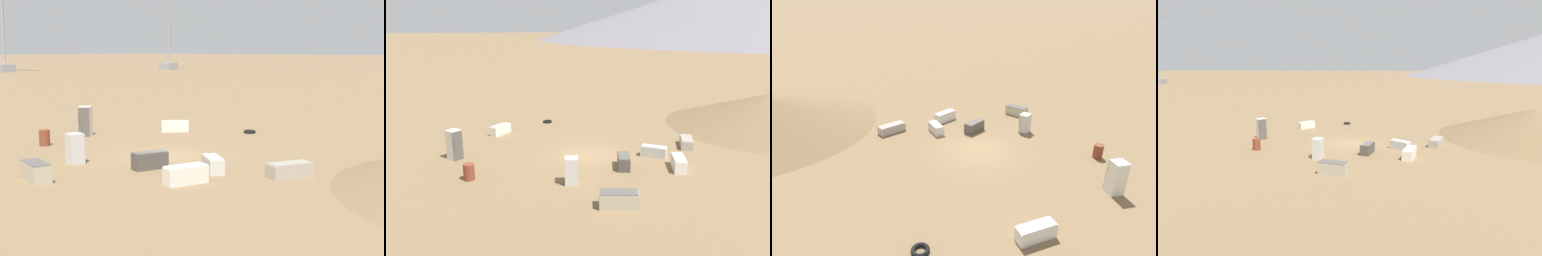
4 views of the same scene
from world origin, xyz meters
The scene contains 12 objects.
ground_plane centered at (0.00, 0.00, 0.00)m, with size 1000.00×1000.00×0.00m, color brown.
dirt_mound centered at (16.05, 3.22, 1.33)m, with size 16.13×16.13×2.65m.
discarded_fridge_0 centered at (-8.01, 1.49, 0.91)m, with size 0.99×0.99×1.82m.
discarded_fridge_1 centered at (3.84, -1.22, 0.33)m, with size 1.61×1.46×0.67m.
discarded_fridge_2 centered at (-5.00, 6.30, 0.35)m, with size 1.65×1.65×0.71m.
discarded_fridge_3 centered at (-0.67, -7.00, 0.38)m, with size 1.88×1.20×0.76m.
discarded_fridge_4 centered at (1.34, -2.53, 0.38)m, with size 1.11×1.67×0.76m.
discarded_fridge_5 centered at (-2.07, -3.93, 0.70)m, with size 0.79×0.83×1.41m.
discarded_fridge_6 centered at (6.85, 0.05, 0.30)m, with size 1.54×2.05×0.60m.
discarded_fridge_7 centered at (4.26, -3.51, 0.36)m, with size 1.22×1.86×0.73m.
scrap_tire centered at (-0.98, 8.87, 0.09)m, with size 0.76×0.76×0.18m.
rusty_barrel centered at (-7.14, -2.06, 0.44)m, with size 0.57×0.57×0.87m.
Camera 4 is at (1.36, -23.74, 6.23)m, focal length 28.00 mm.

